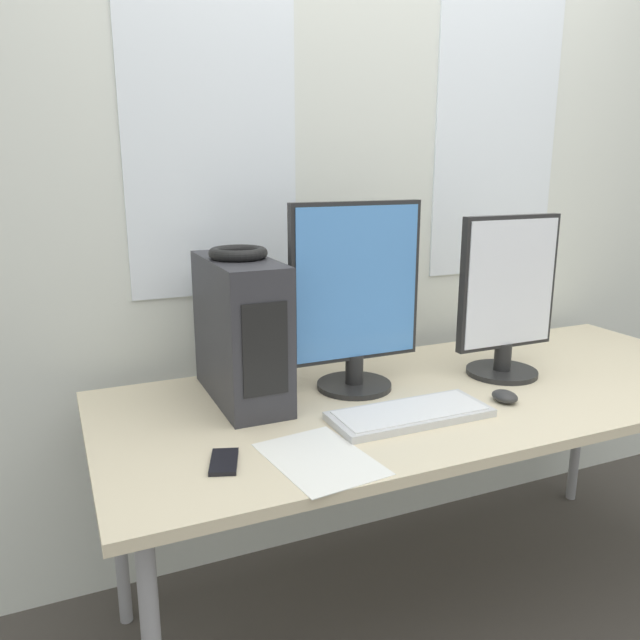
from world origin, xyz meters
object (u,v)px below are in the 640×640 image
at_px(headphones, 238,253).
at_px(monitor_main, 356,298).
at_px(cell_phone, 224,462).
at_px(pc_tower, 241,330).
at_px(keyboard, 410,414).
at_px(monitor_right_near, 507,299).
at_px(mouse, 505,396).

xyz_separation_m(headphones, monitor_main, (0.33, -0.06, -0.14)).
bearing_deg(cell_phone, pc_tower, 86.36).
bearing_deg(keyboard, headphones, 137.95).
bearing_deg(keyboard, monitor_right_near, 22.07).
height_order(monitor_main, mouse, monitor_main).
bearing_deg(monitor_right_near, monitor_main, 170.96).
height_order(monitor_right_near, mouse, monitor_right_near).
height_order(monitor_main, monitor_right_near, monitor_main).
bearing_deg(headphones, mouse, -26.57).
xyz_separation_m(monitor_right_near, keyboard, (-0.46, -0.19, -0.24)).
bearing_deg(pc_tower, monitor_right_near, -9.70).
xyz_separation_m(pc_tower, mouse, (0.67, -0.33, -0.19)).
bearing_deg(monitor_main, pc_tower, 169.32).
bearing_deg(cell_phone, mouse, 22.35).
xyz_separation_m(pc_tower, cell_phone, (-0.16, -0.38, -0.20)).
xyz_separation_m(monitor_main, mouse, (0.34, -0.27, -0.26)).
xyz_separation_m(headphones, keyboard, (0.36, -0.33, -0.41)).
distance_m(pc_tower, cell_phone, 0.46).
bearing_deg(mouse, keyboard, 178.50).
height_order(headphones, mouse, headphones).
bearing_deg(monitor_main, mouse, -38.66).
bearing_deg(pc_tower, monitor_main, -10.68).
relative_size(headphones, monitor_main, 0.29).
distance_m(pc_tower, monitor_right_near, 0.84).
bearing_deg(pc_tower, cell_phone, -112.66).
relative_size(pc_tower, mouse, 5.24).
distance_m(headphones, monitor_right_near, 0.85).
height_order(pc_tower, keyboard, pc_tower).
bearing_deg(headphones, monitor_main, -10.82).
xyz_separation_m(headphones, cell_phone, (-0.16, -0.38, -0.42)).
distance_m(monitor_main, mouse, 0.51).
relative_size(monitor_main, monitor_right_near, 1.10).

